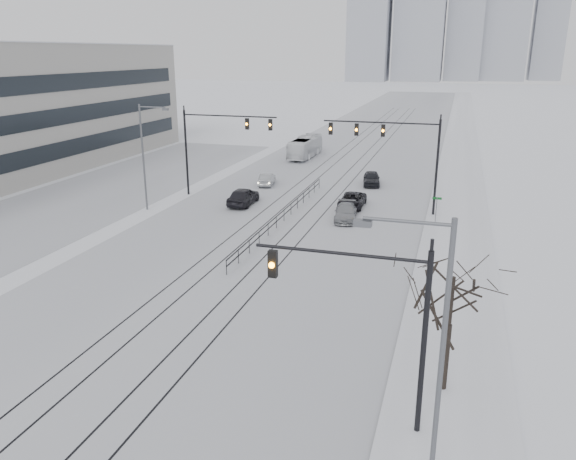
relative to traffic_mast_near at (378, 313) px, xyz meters
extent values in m
cube|color=silver|center=(-10.79, 54.00, -4.55)|extent=(22.00, 260.00, 0.02)
cube|color=white|center=(2.71, 54.00, -4.48)|extent=(5.00, 260.00, 0.16)
cube|color=gray|center=(0.26, 54.00, -4.50)|extent=(0.10, 260.00, 0.12)
cube|color=silver|center=(-30.79, 29.00, -4.55)|extent=(14.00, 60.00, 0.03)
cube|color=black|center=(-13.39, 34.00, -4.54)|extent=(0.10, 180.00, 0.01)
cube|color=black|center=(-11.99, 34.00, -4.54)|extent=(0.10, 180.00, 0.01)
cube|color=black|center=(-9.59, 34.00, -4.54)|extent=(0.10, 180.00, 0.01)
cube|color=black|center=(-8.19, 34.00, -4.54)|extent=(0.10, 180.00, 0.01)
cube|color=black|center=(-38.77, 29.00, 2.44)|extent=(0.08, 58.00, 12.00)
cube|color=#9A9EA9|center=(-40.79, 254.00, 22.94)|extent=(18.00, 18.00, 55.00)
cube|color=#9A9EA9|center=(1.21, 270.00, 19.44)|extent=(16.00, 16.00, 48.00)
cube|color=#9A9EA9|center=(19.21, 278.00, 27.44)|extent=(20.00, 20.00, 64.00)
cube|color=#9A9EA9|center=(39.21, 286.00, 15.44)|extent=(14.00, 14.00, 40.00)
cylinder|color=black|center=(1.61, 0.00, -1.06)|extent=(0.20, 0.20, 7.00)
cylinder|color=black|center=(-1.39, 0.00, 2.04)|extent=(6.00, 0.12, 0.12)
cube|color=black|center=(-3.79, 0.00, 1.39)|extent=(0.32, 0.24, 1.00)
sphere|color=orange|center=(-3.79, -0.14, 1.39)|extent=(0.22, 0.22, 0.22)
cylinder|color=black|center=(0.71, 29.00, -0.56)|extent=(0.20, 0.20, 8.00)
cylinder|color=black|center=(-4.04, 29.00, 3.04)|extent=(9.50, 0.12, 0.12)
cube|color=black|center=(-8.19, 29.00, 2.39)|extent=(0.32, 0.24, 1.00)
sphere|color=orange|center=(-8.19, 28.86, 2.39)|extent=(0.22, 0.22, 0.22)
cube|color=black|center=(-5.99, 29.00, 2.39)|extent=(0.32, 0.24, 1.00)
sphere|color=orange|center=(-5.99, 28.86, 2.39)|extent=(0.22, 0.22, 0.22)
cube|color=black|center=(-3.79, 29.00, 2.39)|extent=(0.32, 0.24, 1.00)
sphere|color=orange|center=(-3.79, 28.86, 2.39)|extent=(0.22, 0.22, 0.22)
cylinder|color=black|center=(-22.29, 30.00, -0.56)|extent=(0.20, 0.20, 8.00)
cylinder|color=black|center=(-17.79, 30.00, 3.04)|extent=(9.00, 0.12, 0.12)
cube|color=black|center=(-13.89, 30.00, 2.39)|extent=(0.32, 0.24, 1.00)
sphere|color=orange|center=(-13.89, 29.86, 2.39)|extent=(0.22, 0.22, 0.22)
cube|color=black|center=(-16.09, 30.00, 2.39)|extent=(0.32, 0.24, 1.00)
sphere|color=orange|center=(-16.09, 29.86, 2.39)|extent=(0.22, 0.22, 0.22)
cylinder|color=#595B60|center=(2.21, -3.00, -0.06)|extent=(0.16, 0.16, 9.00)
cylinder|color=#595B60|center=(1.01, -3.00, 4.24)|extent=(2.40, 0.10, 0.10)
cube|color=#595B60|center=(-0.19, -3.00, 4.09)|extent=(0.50, 0.25, 0.18)
cylinder|color=#595B60|center=(-23.29, 24.00, -0.06)|extent=(0.16, 0.16, 9.00)
cylinder|color=#595B60|center=(-22.09, 24.00, 4.24)|extent=(2.40, 0.10, 0.10)
cube|color=#595B60|center=(-20.89, 24.00, 4.09)|extent=(0.50, 0.25, 0.18)
cylinder|color=black|center=(2.41, 3.00, -3.06)|extent=(0.26, 0.26, 3.00)
cylinder|color=black|center=(2.41, 3.00, -0.81)|extent=(0.18, 0.18, 2.50)
cube|color=black|center=(-10.79, 24.00, -3.61)|extent=(0.06, 24.00, 0.06)
cube|color=black|center=(-10.79, 24.00, -4.01)|extent=(0.06, 24.00, 0.06)
cylinder|color=#595B60|center=(1.01, 26.00, -3.36)|extent=(0.06, 0.06, 2.40)
cube|color=#0C4C19|center=(1.01, 26.00, -2.26)|extent=(0.70, 0.04, 0.18)
imported|color=black|center=(-15.80, 27.86, -3.77)|extent=(1.99, 4.68, 1.58)
imported|color=#9B9EA2|center=(-16.28, 35.84, -3.95)|extent=(1.90, 3.87, 1.22)
imported|color=black|center=(-6.31, 29.87, -3.95)|extent=(2.07, 4.44, 1.23)
imported|color=gray|center=(-6.09, 25.80, -3.94)|extent=(2.36, 4.51, 1.25)
imported|color=black|center=(-5.98, 38.94, -3.86)|extent=(2.31, 4.33, 1.40)
imported|color=white|center=(-16.69, 52.43, -3.24)|extent=(2.37, 9.53, 2.64)
camera|label=1|loc=(2.08, -17.63, 8.56)|focal=35.00mm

